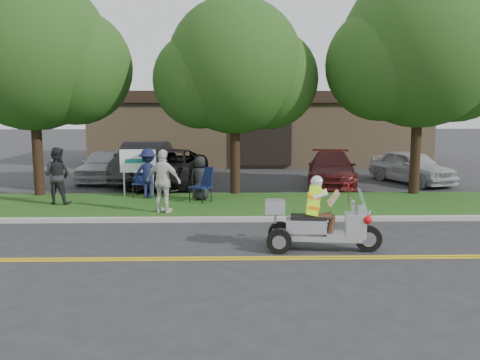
{
  "coord_description": "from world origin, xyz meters",
  "views": [
    {
      "loc": [
        0.24,
        -11.06,
        3.27
      ],
      "look_at": [
        0.55,
        2.0,
        1.34
      ],
      "focal_mm": 38.0,
      "sensor_mm": 36.0,
      "label": 1
    }
  ],
  "objects_px": {
    "parked_car_mid": "(169,168)",
    "parked_car_right": "(331,169)",
    "lawn_chair_a": "(203,182)",
    "parked_car_far_left": "(105,165)",
    "trike_scooter": "(317,224)",
    "parked_car_far_right": "(412,167)",
    "spectator_adult_mid": "(57,176)",
    "parked_car_left": "(144,162)",
    "spectator_adult_right": "(164,181)",
    "lawn_chair_b": "(143,179)"
  },
  "relations": [
    {
      "from": "trike_scooter",
      "to": "parked_car_mid",
      "type": "height_order",
      "value": "trike_scooter"
    },
    {
      "from": "trike_scooter",
      "to": "parked_car_right",
      "type": "bearing_deg",
      "value": 83.81
    },
    {
      "from": "spectator_adult_right",
      "to": "parked_car_mid",
      "type": "height_order",
      "value": "spectator_adult_right"
    },
    {
      "from": "trike_scooter",
      "to": "parked_car_far_left",
      "type": "distance_m",
      "value": 13.15
    },
    {
      "from": "lawn_chair_a",
      "to": "parked_car_far_right",
      "type": "distance_m",
      "value": 9.67
    },
    {
      "from": "parked_car_mid",
      "to": "parked_car_right",
      "type": "distance_m",
      "value": 6.67
    },
    {
      "from": "lawn_chair_a",
      "to": "spectator_adult_right",
      "type": "bearing_deg",
      "value": -86.85
    },
    {
      "from": "spectator_adult_mid",
      "to": "parked_car_far_left",
      "type": "xyz_separation_m",
      "value": [
        0.14,
        5.71,
        -0.33
      ]
    },
    {
      "from": "lawn_chair_a",
      "to": "spectator_adult_right",
      "type": "distance_m",
      "value": 2.09
    },
    {
      "from": "parked_car_right",
      "to": "parked_car_far_right",
      "type": "height_order",
      "value": "parked_car_far_right"
    },
    {
      "from": "parked_car_far_left",
      "to": "parked_car_far_right",
      "type": "bearing_deg",
      "value": 0.16
    },
    {
      "from": "trike_scooter",
      "to": "spectator_adult_mid",
      "type": "relative_size",
      "value": 1.43
    },
    {
      "from": "lawn_chair_a",
      "to": "parked_car_mid",
      "type": "height_order",
      "value": "parked_car_mid"
    },
    {
      "from": "parked_car_left",
      "to": "parked_car_right",
      "type": "xyz_separation_m",
      "value": [
        7.86,
        -1.15,
        -0.18
      ]
    },
    {
      "from": "trike_scooter",
      "to": "lawn_chair_b",
      "type": "xyz_separation_m",
      "value": [
        -5.01,
        6.49,
        0.13
      ]
    },
    {
      "from": "lawn_chair_b",
      "to": "spectator_adult_right",
      "type": "distance_m",
      "value": 2.99
    },
    {
      "from": "lawn_chair_a",
      "to": "parked_car_far_left",
      "type": "distance_m",
      "value": 7.04
    },
    {
      "from": "spectator_adult_mid",
      "to": "parked_car_mid",
      "type": "distance_m",
      "value": 5.25
    },
    {
      "from": "parked_car_mid",
      "to": "spectator_adult_right",
      "type": "bearing_deg",
      "value": -76.75
    },
    {
      "from": "parked_car_mid",
      "to": "parked_car_right",
      "type": "relative_size",
      "value": 1.14
    },
    {
      "from": "trike_scooter",
      "to": "spectator_adult_right",
      "type": "relative_size",
      "value": 1.4
    },
    {
      "from": "spectator_adult_mid",
      "to": "parked_car_far_right",
      "type": "bearing_deg",
      "value": -151.72
    },
    {
      "from": "parked_car_mid",
      "to": "trike_scooter",
      "type": "bearing_deg",
      "value": -56.56
    },
    {
      "from": "parked_car_far_left",
      "to": "parked_car_far_right",
      "type": "relative_size",
      "value": 0.99
    },
    {
      "from": "parked_car_far_left",
      "to": "spectator_adult_right",
      "type": "bearing_deg",
      "value": -59.84
    },
    {
      "from": "parked_car_far_right",
      "to": "parked_car_left",
      "type": "bearing_deg",
      "value": 154.65
    },
    {
      "from": "trike_scooter",
      "to": "lawn_chair_b",
      "type": "bearing_deg",
      "value": 134.8
    },
    {
      "from": "trike_scooter",
      "to": "parked_car_left",
      "type": "bearing_deg",
      "value": 125.1
    },
    {
      "from": "spectator_adult_mid",
      "to": "parked_car_far_right",
      "type": "height_order",
      "value": "spectator_adult_mid"
    },
    {
      "from": "parked_car_mid",
      "to": "spectator_adult_mid",
      "type": "bearing_deg",
      "value": -118.01
    },
    {
      "from": "spectator_adult_mid",
      "to": "parked_car_right",
      "type": "height_order",
      "value": "spectator_adult_mid"
    },
    {
      "from": "parked_car_mid",
      "to": "lawn_chair_a",
      "type": "bearing_deg",
      "value": -59.91
    },
    {
      "from": "lawn_chair_a",
      "to": "lawn_chair_b",
      "type": "relative_size",
      "value": 1.03
    },
    {
      "from": "lawn_chair_a",
      "to": "lawn_chair_b",
      "type": "height_order",
      "value": "lawn_chair_a"
    },
    {
      "from": "spectator_adult_mid",
      "to": "parked_car_right",
      "type": "bearing_deg",
      "value": -147.73
    },
    {
      "from": "spectator_adult_mid",
      "to": "parked_car_left",
      "type": "relative_size",
      "value": 0.36
    },
    {
      "from": "spectator_adult_mid",
      "to": "parked_car_left",
      "type": "xyz_separation_m",
      "value": [
        1.91,
        5.43,
        -0.17
      ]
    },
    {
      "from": "trike_scooter",
      "to": "parked_car_far_right",
      "type": "bearing_deg",
      "value": 67.08
    },
    {
      "from": "lawn_chair_a",
      "to": "parked_car_far_left",
      "type": "relative_size",
      "value": 0.28
    },
    {
      "from": "parked_car_far_left",
      "to": "parked_car_right",
      "type": "height_order",
      "value": "parked_car_far_left"
    },
    {
      "from": "parked_car_far_left",
      "to": "lawn_chair_a",
      "type": "bearing_deg",
      "value": -45.6
    },
    {
      "from": "lawn_chair_a",
      "to": "spectator_adult_right",
      "type": "relative_size",
      "value": 0.61
    },
    {
      "from": "parked_car_left",
      "to": "lawn_chair_b",
      "type": "bearing_deg",
      "value": -77.87
    },
    {
      "from": "spectator_adult_right",
      "to": "parked_car_far_right",
      "type": "distance_m",
      "value": 11.49
    },
    {
      "from": "lawn_chair_b",
      "to": "parked_car_far_left",
      "type": "xyz_separation_m",
      "value": [
        -2.38,
        4.39,
        -0.04
      ]
    },
    {
      "from": "lawn_chair_a",
      "to": "lawn_chair_b",
      "type": "bearing_deg",
      "value": -170.73
    },
    {
      "from": "parked_car_mid",
      "to": "parked_car_far_right",
      "type": "distance_m",
      "value": 10.18
    },
    {
      "from": "trike_scooter",
      "to": "spectator_adult_right",
      "type": "distance_m",
      "value": 5.43
    },
    {
      "from": "lawn_chair_a",
      "to": "trike_scooter",
      "type": "bearing_deg",
      "value": -28.23
    },
    {
      "from": "parked_car_mid",
      "to": "parked_car_right",
      "type": "height_order",
      "value": "parked_car_mid"
    }
  ]
}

